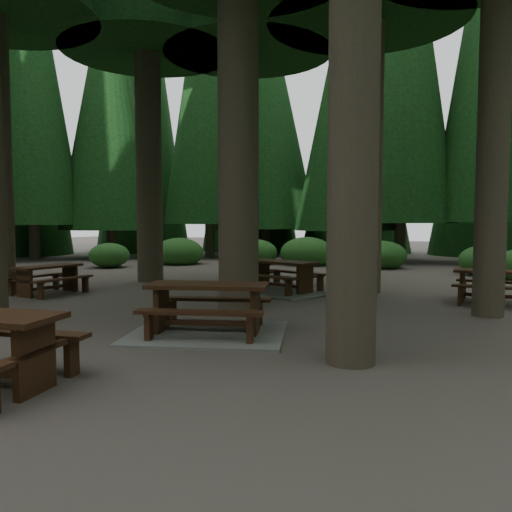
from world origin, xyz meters
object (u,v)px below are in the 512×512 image
at_px(picnic_table_a, 208,317).
at_px(picnic_table_b, 48,275).
at_px(picnic_table_c, 282,281).
at_px(picnic_table_d, 496,282).

distance_m(picnic_table_a, picnic_table_b, 6.52).
distance_m(picnic_table_a, picnic_table_c, 5.21).
xyz_separation_m(picnic_table_b, picnic_table_c, (5.25, 3.07, -0.20)).
bearing_deg(picnic_table_d, picnic_table_c, -174.20).
distance_m(picnic_table_c, picnic_table_d, 5.14).
height_order(picnic_table_a, picnic_table_b, picnic_table_a).
height_order(picnic_table_b, picnic_table_d, picnic_table_d).
bearing_deg(picnic_table_d, picnic_table_a, -126.57).
xyz_separation_m(picnic_table_a, picnic_table_c, (-0.93, 5.12, -0.01)).
bearing_deg(picnic_table_c, picnic_table_d, 23.24).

